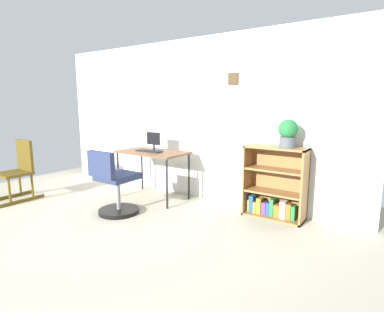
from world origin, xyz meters
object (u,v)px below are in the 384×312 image
keyboard (149,151)px  rocking_chair (19,170)px  desk (153,155)px  office_chair (114,186)px  monitor (154,142)px  bookshelf_low (275,187)px  potted_plant_on_shelf (288,133)px

keyboard → rocking_chair: 1.94m
desk → office_chair: bearing=-85.9°
desk → monitor: monitor is taller
bookshelf_low → potted_plant_on_shelf: potted_plant_on_shelf is taller
desk → monitor: size_ratio=3.74×
monitor → keyboard: bearing=-84.1°
keyboard → bookshelf_low: size_ratio=0.47×
monitor → potted_plant_on_shelf: 1.95m
keyboard → monitor: bearing=95.9°
rocking_chair → bookshelf_low: bookshelf_low is taller
office_chair → potted_plant_on_shelf: size_ratio=2.52×
keyboard → desk: bearing=77.7°
monitor → bookshelf_low: size_ratio=0.31×
keyboard → bookshelf_low: bookshelf_low is taller
desk → keyboard: (-0.01, -0.06, 0.07)m
desk → keyboard: keyboard is taller
rocking_chair → keyboard: bearing=34.9°
desk → rocking_chair: rocking_chair is taller
keyboard → potted_plant_on_shelf: 1.97m
bookshelf_low → rocking_chair: bearing=-156.7°
bookshelf_low → office_chair: bearing=-147.6°
desk → office_chair: size_ratio=1.22×
office_chair → potted_plant_on_shelf: potted_plant_on_shelf is taller
office_chair → rocking_chair: bearing=-167.6°
office_chair → rocking_chair: 1.69m
monitor → office_chair: (0.08, -0.85, -0.48)m
monitor → office_chair: 0.98m
potted_plant_on_shelf → desk: bearing=-173.2°
rocking_chair → bookshelf_low: size_ratio=0.98×
monitor → office_chair: size_ratio=0.33×
office_chair → potted_plant_on_shelf: (1.85, 1.03, 0.70)m
desk → office_chair: 0.85m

